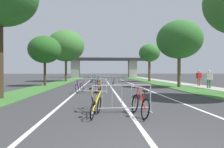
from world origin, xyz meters
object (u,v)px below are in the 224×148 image
object	(u,v)px
tree_right_oak_mid	(179,40)
pedestrian_strolling	(199,77)
tree_left_cypress_far	(45,50)
crowd_barrier_fourth	(102,79)
bicycle_yellow_10	(93,102)
bicycle_blue_5	(113,83)
bicycle_orange_2	(99,87)
bicycle_purple_4	(79,87)
crowd_barrier_nearest	(122,99)
bicycle_black_9	(97,83)
tree_right_pine_near	(149,53)
tree_left_oak_near	(66,46)
crowd_barrier_second	(91,86)
bicycle_yellow_0	(96,106)
crowd_barrier_third	(111,81)
bicycle_teal_6	(96,80)
bicycle_white_1	(91,80)
bicycle_red_8	(140,105)
bicycle_silver_7	(100,80)
bicycle_green_3	(92,80)
pedestrian_pushing_bike	(209,77)

from	to	relation	value
tree_right_oak_mid	pedestrian_strolling	size ratio (longest dim) A/B	3.89
tree_left_cypress_far	crowd_barrier_fourth	bearing A→B (deg)	44.90
tree_left_cypress_far	bicycle_yellow_10	distance (m)	15.02
bicycle_blue_5	bicycle_orange_2	bearing A→B (deg)	-97.41
tree_left_cypress_far	bicycle_purple_4	bearing A→B (deg)	-56.93
crowd_barrier_nearest	bicycle_black_9	distance (m)	12.81
tree_right_pine_near	tree_left_oak_near	bearing A→B (deg)	172.04
crowd_barrier_second	tree_right_oak_mid	bearing A→B (deg)	28.72
bicycle_blue_5	pedestrian_strolling	distance (m)	9.02
bicycle_orange_2	bicycle_yellow_0	bearing A→B (deg)	-85.27
tree_left_cypress_far	bicycle_blue_5	xyz separation A→B (m)	(7.30, -1.09, -3.55)
crowd_barrier_nearest	tree_left_cypress_far	bearing A→B (deg)	115.98
crowd_barrier_nearest	crowd_barrier_third	xyz separation A→B (m)	(0.31, 13.32, 0.00)
bicycle_teal_6	crowd_barrier_nearest	bearing A→B (deg)	-74.59
bicycle_white_1	pedestrian_strolling	size ratio (longest dim) A/B	0.94
bicycle_orange_2	bicycle_red_8	distance (m)	7.75
crowd_barrier_fourth	bicycle_teal_6	world-z (taller)	crowd_barrier_fourth
crowd_barrier_fourth	crowd_barrier_third	bearing A→B (deg)	-82.20
crowd_barrier_nearest	bicycle_red_8	bearing A→B (deg)	-42.76
bicycle_silver_7	bicycle_black_9	world-z (taller)	bicycle_silver_7
crowd_barrier_second	bicycle_black_9	bearing A→B (deg)	86.82
bicycle_green_3	crowd_barrier_nearest	bearing A→B (deg)	-72.25
bicycle_orange_2	bicycle_red_8	world-z (taller)	bicycle_orange_2
bicycle_orange_2	bicycle_blue_5	distance (m)	5.85
bicycle_teal_6	bicycle_red_8	xyz separation A→B (m)	(2.01, -20.89, -0.00)
crowd_barrier_fourth	tree_left_oak_near	bearing A→B (deg)	145.96
tree_left_oak_near	crowd_barrier_second	size ratio (longest dim) A/B	3.57
crowd_barrier_fourth	bicycle_yellow_0	distance (m)	20.52
bicycle_silver_7	bicycle_yellow_10	bearing A→B (deg)	-87.57
tree_right_pine_near	crowd_barrier_fourth	bearing A→B (deg)	-164.85
crowd_barrier_fourth	bicycle_purple_4	xyz separation A→B (m)	(-1.73, -12.90, -0.13)
crowd_barrier_second	bicycle_red_8	distance (m)	7.47
pedestrian_pushing_bike	bicycle_black_9	bearing A→B (deg)	174.32
tree_left_oak_near	pedestrian_strolling	world-z (taller)	tree_left_oak_near
crowd_barrier_nearest	crowd_barrier_fourth	size ratio (longest dim) A/B	1.00
bicycle_silver_7	pedestrian_strolling	world-z (taller)	pedestrian_strolling
tree_left_oak_near	pedestrian_strolling	bearing A→B (deg)	-35.98
tree_left_oak_near	bicycle_black_9	size ratio (longest dim) A/B	5.04
crowd_barrier_third	bicycle_orange_2	world-z (taller)	crowd_barrier_third
bicycle_purple_4	bicycle_black_9	world-z (taller)	bicycle_purple_4
bicycle_yellow_0	bicycle_red_8	bearing A→B (deg)	11.93
pedestrian_pushing_bike	bicycle_white_1	bearing A→B (deg)	147.91
bicycle_black_9	tree_right_oak_mid	bearing A→B (deg)	0.82
tree_left_cypress_far	bicycle_purple_4	distance (m)	8.82
bicycle_silver_7	bicycle_purple_4	bearing A→B (deg)	-93.68
crowd_barrier_second	bicycle_orange_2	distance (m)	0.74
bicycle_green_3	crowd_barrier_third	bearing A→B (deg)	-57.51
bicycle_white_1	bicycle_yellow_10	xyz separation A→B (m)	(0.96, -19.98, -0.01)
crowd_barrier_fourth	pedestrian_pushing_bike	distance (m)	14.24
tree_right_pine_near	bicycle_orange_2	size ratio (longest dim) A/B	3.55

